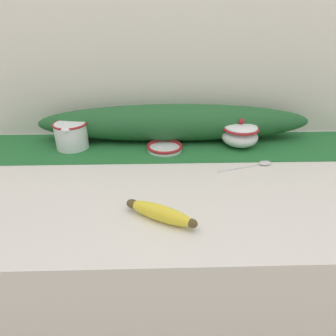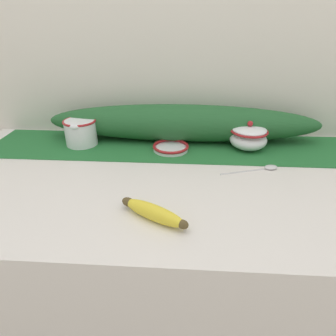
{
  "view_description": "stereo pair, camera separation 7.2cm",
  "coord_description": "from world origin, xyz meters",
  "views": [
    {
      "loc": [
        -0.06,
        -0.8,
        1.32
      ],
      "look_at": [
        -0.03,
        -0.04,
        0.93
      ],
      "focal_mm": 32.0,
      "sensor_mm": 36.0,
      "label": 1
    },
    {
      "loc": [
        0.02,
        -0.8,
        1.32
      ],
      "look_at": [
        -0.03,
        -0.04,
        0.93
      ],
      "focal_mm": 32.0,
      "sensor_mm": 36.0,
      "label": 2
    }
  ],
  "objects": [
    {
      "name": "sugar_bowl",
      "position": [
        0.24,
        0.22,
        0.93
      ],
      "size": [
        0.13,
        0.13,
        0.1
      ],
      "color": "white",
      "rests_on": "countertop"
    },
    {
      "name": "cream_pitcher",
      "position": [
        -0.38,
        0.23,
        0.93
      ],
      "size": [
        0.12,
        0.14,
        0.1
      ],
      "color": "white",
      "rests_on": "countertop"
    },
    {
      "name": "table_runner",
      "position": [
        0.0,
        0.22,
        0.88
      ],
      "size": [
        1.43,
        0.28,
        0.0
      ],
      "primitive_type": "cube",
      "color": "#236B33",
      "rests_on": "countertop"
    },
    {
      "name": "spoon",
      "position": [
        0.28,
        0.07,
        0.88
      ],
      "size": [
        0.19,
        0.08,
        0.01
      ],
      "rotation": [
        0.0,
        0.0,
        0.31
      ],
      "color": "silver",
      "rests_on": "countertop"
    },
    {
      "name": "banana",
      "position": [
        -0.06,
        -0.22,
        0.9
      ],
      "size": [
        0.18,
        0.12,
        0.04
      ],
      "rotation": [
        0.0,
        0.0,
        -0.53
      ],
      "color": "yellow",
      "rests_on": "countertop"
    },
    {
      "name": "back_wall",
      "position": [
        0.0,
        0.39,
        1.2
      ],
      "size": [
        2.35,
        0.04,
        2.4
      ],
      "primitive_type": "cube",
      "color": "silver",
      "rests_on": "ground_plane"
    },
    {
      "name": "poinsettia_garland",
      "position": [
        -0.0,
        0.29,
        0.95
      ],
      "size": [
        1.03,
        0.15,
        0.14
      ],
      "color": "#235B2D",
      "rests_on": "countertop"
    },
    {
      "name": "small_dish",
      "position": [
        -0.04,
        0.19,
        0.89
      ],
      "size": [
        0.13,
        0.13,
        0.02
      ],
      "color": "white",
      "rests_on": "countertop"
    },
    {
      "name": "countertop",
      "position": [
        0.0,
        0.0,
        0.44
      ],
      "size": [
        1.55,
        0.74,
        0.88
      ],
      "primitive_type": "cube",
      "color": "silver",
      "rests_on": "ground_plane"
    }
  ]
}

